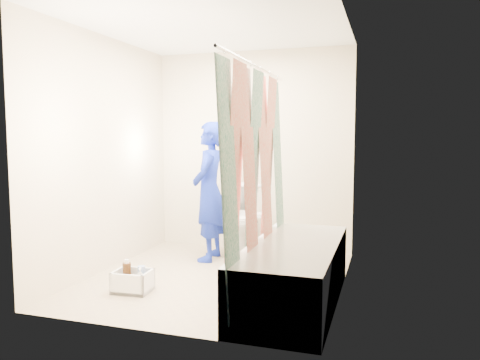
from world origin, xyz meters
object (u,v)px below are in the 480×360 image
(bathtub, at_px, (294,271))
(toilet, at_px, (242,219))
(plumber, at_px, (210,191))
(cleaning_caddy, at_px, (134,282))

(bathtub, xyz_separation_m, toilet, (-0.90, 1.46, 0.14))
(toilet, bearing_deg, plumber, -138.55)
(plumber, bearing_deg, toilet, 140.13)
(bathtub, relative_size, plumber, 1.13)
(bathtub, height_order, plumber, plumber)
(bathtub, height_order, toilet, toilet)
(toilet, relative_size, plumber, 0.53)
(toilet, height_order, cleaning_caddy, toilet)
(toilet, xyz_separation_m, cleaning_caddy, (-0.51, -1.62, -0.32))
(plumber, height_order, cleaning_caddy, plumber)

